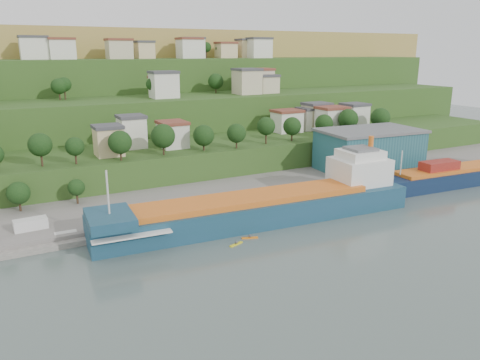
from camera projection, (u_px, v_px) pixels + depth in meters
ground at (277, 234)px, 100.79m from camera, size 500.00×500.00×0.00m
quay at (284, 189)px, 133.65m from camera, size 220.00×26.00×4.00m
hillside at (105, 126)px, 244.62m from camera, size 360.00×210.98×96.00m
cargo_ship_near at (269, 207)px, 108.40m from camera, size 76.79×16.59×19.58m
cargo_ship_far at (465, 174)px, 140.01m from camera, size 57.75×13.34×15.55m
warehouse at (369, 149)px, 146.14m from camera, size 32.43×21.44×12.80m
caravan at (31, 226)px, 98.00m from camera, size 6.81×3.22×3.10m
dinghy at (66, 234)px, 96.65m from camera, size 4.42×1.70×0.88m
kayak_orange at (250, 237)px, 98.53m from camera, size 3.45×1.74×0.86m
kayak_yellow at (236, 244)px, 95.25m from camera, size 3.37×1.68×0.84m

